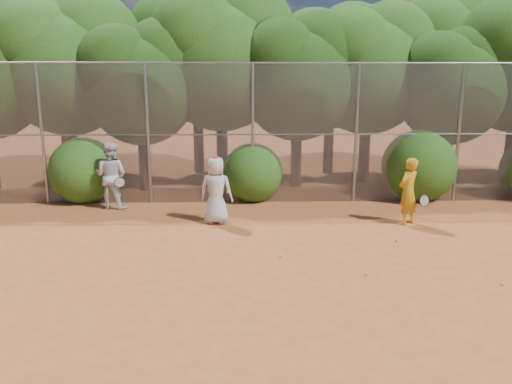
{
  "coord_description": "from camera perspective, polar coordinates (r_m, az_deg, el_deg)",
  "views": [
    {
      "loc": [
        -1.29,
        -8.35,
        3.58
      ],
      "look_at": [
        -1.0,
        2.5,
        1.1
      ],
      "focal_mm": 35.0,
      "sensor_mm": 36.0,
      "label": 1
    }
  ],
  "objects": [
    {
      "name": "ground",
      "position": [
        9.17,
        6.79,
        -10.19
      ],
      "size": [
        80.0,
        80.0,
        0.0
      ],
      "primitive_type": "plane",
      "color": "#AB5426",
      "rests_on": "ground"
    },
    {
      "name": "fence_back",
      "position": [
        14.47,
        3.14,
        6.8
      ],
      "size": [
        20.05,
        0.09,
        4.03
      ],
      "color": "gray",
      "rests_on": "ground"
    },
    {
      "name": "tree_1",
      "position": [
        17.81,
        -20.67,
        13.95
      ],
      "size": [
        4.64,
        4.03,
        6.35
      ],
      "color": "black",
      "rests_on": "ground"
    },
    {
      "name": "tree_2",
      "position": [
        16.49,
        -12.9,
        12.57
      ],
      "size": [
        3.99,
        3.47,
        5.47
      ],
      "color": "black",
      "rests_on": "ground"
    },
    {
      "name": "tree_3",
      "position": [
        17.22,
        -3.83,
        15.56
      ],
      "size": [
        4.89,
        4.26,
        6.7
      ],
      "color": "black",
      "rests_on": "ground"
    },
    {
      "name": "tree_4",
      "position": [
        16.69,
        4.94,
        13.44
      ],
      "size": [
        4.19,
        3.64,
        5.73
      ],
      "color": "black",
      "rests_on": "ground"
    },
    {
      "name": "tree_5",
      "position": [
        17.93,
        12.89,
        14.06
      ],
      "size": [
        4.51,
        3.92,
        6.17
      ],
      "color": "black",
      "rests_on": "ground"
    },
    {
      "name": "tree_6",
      "position": [
        17.75,
        21.59,
        11.63
      ],
      "size": [
        3.86,
        3.36,
        5.29
      ],
      "color": "black",
      "rests_on": "ground"
    },
    {
      "name": "tree_9",
      "position": [
        20.32,
        -21.31,
        14.16
      ],
      "size": [
        4.83,
        4.2,
        6.62
      ],
      "color": "black",
      "rests_on": "ground"
    },
    {
      "name": "tree_10",
      "position": [
        19.49,
        -6.63,
        15.87
      ],
      "size": [
        5.15,
        4.48,
        7.06
      ],
      "color": "black",
      "rests_on": "ground"
    },
    {
      "name": "tree_11",
      "position": [
        19.29,
        8.74,
        14.46
      ],
      "size": [
        4.64,
        4.03,
        6.35
      ],
      "color": "black",
      "rests_on": "ground"
    },
    {
      "name": "tree_12",
      "position": [
        21.13,
        20.99,
        14.58
      ],
      "size": [
        5.02,
        4.37,
        6.88
      ],
      "color": "black",
      "rests_on": "ground"
    },
    {
      "name": "bush_0",
      "position": [
        15.6,
        -19.11,
        2.64
      ],
      "size": [
        2.0,
        2.0,
        2.0
      ],
      "primitive_type": "sphere",
      "color": "#234F13",
      "rests_on": "ground"
    },
    {
      "name": "bush_1",
      "position": [
        14.89,
        -0.4,
        2.51
      ],
      "size": [
        1.8,
        1.8,
        1.8
      ],
      "primitive_type": "sphere",
      "color": "#234F13",
      "rests_on": "ground"
    },
    {
      "name": "bush_2",
      "position": [
        15.77,
        18.12,
        3.18
      ],
      "size": [
        2.2,
        2.2,
        2.2
      ],
      "primitive_type": "sphere",
      "color": "#234F13",
      "rests_on": "ground"
    },
    {
      "name": "player_yellow",
      "position": [
        12.92,
        17.01,
        0.06
      ],
      "size": [
        0.87,
        0.69,
        1.68
      ],
      "rotation": [
        0.0,
        0.0,
        3.81
      ],
      "color": "#CA9017",
      "rests_on": "ground"
    },
    {
      "name": "player_teen",
      "position": [
        12.49,
        -4.58,
        0.23
      ],
      "size": [
        0.92,
        0.7,
        1.72
      ],
      "rotation": [
        0.0,
        0.0,
        2.94
      ],
      "color": "silver",
      "rests_on": "ground"
    },
    {
      "name": "player_white",
      "position": [
        14.47,
        -16.23,
        1.83
      ],
      "size": [
        1.06,
        0.92,
        1.87
      ],
      "rotation": [
        0.0,
        0.0,
        2.88
      ],
      "color": "silver",
      "rests_on": "ground"
    },
    {
      "name": "ball_0",
      "position": [
        9.59,
        12.49,
        -9.15
      ],
      "size": [
        0.07,
        0.07,
        0.07
      ],
      "primitive_type": "sphere",
      "color": "yellow",
      "rests_on": "ground"
    },
    {
      "name": "ball_1",
      "position": [
        11.64,
        15.79,
        -5.36
      ],
      "size": [
        0.07,
        0.07,
        0.07
      ],
      "primitive_type": "sphere",
      "color": "yellow",
      "rests_on": "ground"
    },
    {
      "name": "ball_2",
      "position": [
        9.95,
        26.35,
        -9.41
      ],
      "size": [
        0.07,
        0.07,
        0.07
      ],
      "primitive_type": "sphere",
      "color": "yellow",
      "rests_on": "ground"
    },
    {
      "name": "ball_4",
      "position": [
        10.29,
        2.82,
        -7.29
      ],
      "size": [
        0.07,
        0.07,
        0.07
      ],
      "primitive_type": "sphere",
      "color": "yellow",
      "rests_on": "ground"
    },
    {
      "name": "ball_5",
      "position": [
        13.39,
        13.65,
        -2.85
      ],
      "size": [
        0.07,
        0.07,
        0.07
      ],
      "primitive_type": "sphere",
      "color": "yellow",
      "rests_on": "ground"
    }
  ]
}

